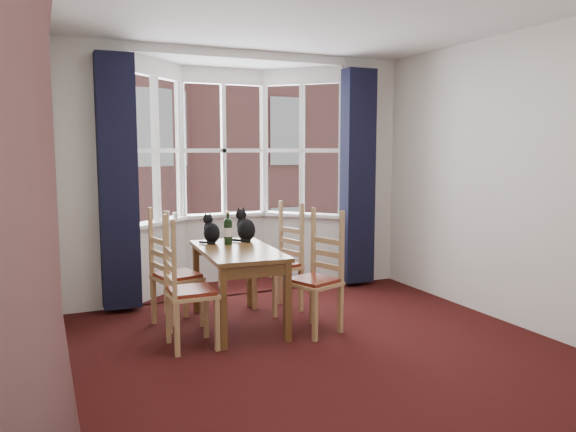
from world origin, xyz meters
TOP-DOWN VIEW (x-y plane):
  - floor at (0.00, 0.00)m, footprint 4.50×4.50m
  - ceiling at (0.00, 0.00)m, footprint 4.50×4.50m
  - wall_left at (-2.00, 0.00)m, footprint 0.00×4.50m
  - wall_right at (2.00, 0.00)m, footprint 0.00×4.50m
  - wall_back_pier_left at (-1.65, 2.25)m, footprint 0.70×0.12m
  - wall_back_pier_right at (1.65, 2.25)m, footprint 0.70×0.12m
  - bay_window at (0.00, 2.75)m, footprint 2.76×0.94m
  - curtain_left at (-1.42, 2.07)m, footprint 0.38×0.22m
  - curtain_right at (1.42, 2.07)m, footprint 0.38×0.22m
  - dining_table at (-0.46, 1.12)m, footprint 0.76×1.31m
  - chair_left_near at (-1.10, 0.72)m, footprint 0.41×0.43m
  - chair_left_far at (-1.08, 1.35)m, footprint 0.48×0.50m
  - chair_right_near at (0.20, 0.68)m, footprint 0.52×0.53m
  - chair_right_far at (0.17, 1.46)m, footprint 0.49×0.50m
  - cat_left at (-0.59, 1.55)m, footprint 0.21×0.25m
  - cat_right at (-0.23, 1.54)m, footprint 0.25×0.29m
  - wine_bottle at (-0.47, 1.40)m, footprint 0.08×0.08m
  - candle_tall at (-0.82, 2.60)m, footprint 0.06×0.06m
  - candle_short at (-0.72, 2.63)m, footprint 0.06×0.06m
  - street at (0.00, 32.25)m, footprint 80.00×80.00m
  - tenement_building at (0.00, 14.01)m, footprint 18.40×7.80m

SIDE VIEW (x-z plane):
  - street at x=0.00m, z-range -6.00..-6.00m
  - floor at x=0.00m, z-range 0.00..0.00m
  - chair_left_near at x=-1.10m, z-range 0.01..0.93m
  - chair_left_far at x=-1.08m, z-range 0.01..0.93m
  - chair_right_near at x=0.20m, z-range 0.01..0.93m
  - chair_right_far at x=0.17m, z-range 0.01..0.93m
  - dining_table at x=-0.46m, z-range 0.27..1.02m
  - cat_left at x=-0.59m, z-range 0.72..1.02m
  - cat_right at x=-0.23m, z-range 0.71..1.06m
  - wine_bottle at x=-0.47m, z-range 0.73..1.06m
  - candle_short at x=-0.72m, z-range 0.87..0.96m
  - candle_tall at x=-0.82m, z-range 0.87..0.97m
  - curtain_left at x=-1.42m, z-range 0.05..2.65m
  - curtain_right at x=1.42m, z-range 0.05..2.65m
  - wall_left at x=-2.00m, z-range -0.85..3.65m
  - wall_right at x=2.00m, z-range -0.85..3.65m
  - wall_back_pier_left at x=-1.65m, z-range 0.00..2.80m
  - wall_back_pier_right at x=1.65m, z-range 0.00..2.80m
  - bay_window at x=0.00m, z-range 0.00..2.80m
  - tenement_building at x=0.00m, z-range -6.00..9.20m
  - ceiling at x=0.00m, z-range 2.80..2.80m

